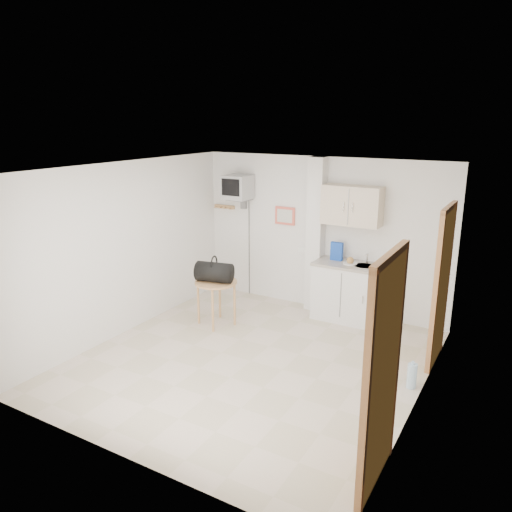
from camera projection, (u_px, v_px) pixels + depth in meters
The scene contains 7 objects.
ground at pixel (251, 361), 6.54m from camera, with size 4.50×4.50×0.00m, color beige.
room_envelope at pixel (271, 249), 6.09m from camera, with size 4.24×4.54×2.55m.
kitchenette at pixel (348, 270), 7.72m from camera, with size 1.03×0.58×2.10m.
crt_television at pixel (238, 188), 8.41m from camera, with size 0.44×0.45×2.15m.
round_table at pixel (216, 287), 7.55m from camera, with size 0.64×0.64×0.70m.
duffel_bag at pixel (214, 272), 7.47m from camera, with size 0.59×0.40×0.40m.
water_bottle at pixel (412, 376), 5.86m from camera, with size 0.11×0.11×0.34m.
Camera 1 is at (3.02, -5.10, 3.09)m, focal length 35.00 mm.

